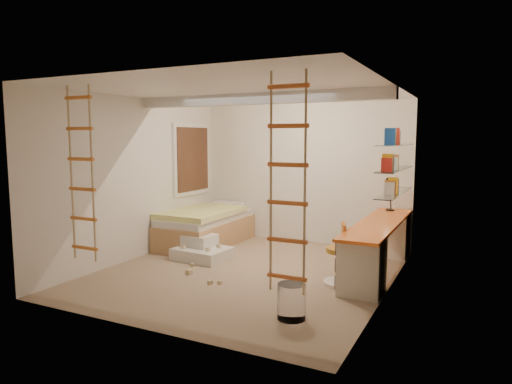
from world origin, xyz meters
The scene contains 15 objects.
floor centered at (0.00, 0.00, 0.00)m, with size 4.50×4.50×0.00m, color #917C5D.
ceiling_beam centered at (0.00, 0.30, 2.52)m, with size 4.00×0.18×0.16m, color white.
window_frame centered at (-1.97, 1.50, 1.55)m, with size 0.06×1.15×1.35m, color white.
window_blind centered at (-1.93, 1.50, 1.55)m, with size 0.02×1.00×1.20m, color #4C2D1E.
rope_ladder_left centered at (-1.35, -1.75, 1.52)m, with size 0.41×0.04×2.13m, color orange, non-canonical shape.
rope_ladder_right centered at (1.35, -1.75, 1.52)m, with size 0.41×0.04×2.13m, color #D55624, non-canonical shape.
waste_bin centered at (1.23, -1.32, 0.19)m, with size 0.31×0.31×0.39m, color white.
desk centered at (1.72, 0.86, 0.40)m, with size 0.56×2.80×0.75m.
shelves centered at (1.87, 1.13, 1.50)m, with size 0.25×1.80×0.71m.
bed centered at (-1.48, 1.23, 0.33)m, with size 1.02×2.00×0.69m.
task_lamp centered at (1.67, 1.82, 1.14)m, with size 0.14×0.36×0.57m.
swivel_chair centered at (1.40, 0.05, 0.30)m, with size 0.63×0.63×0.82m.
play_platform centered at (-1.02, 0.35, 0.15)m, with size 0.89×0.72×0.37m.
toy_blocks centered at (-0.80, 0.01, 0.25)m, with size 1.21×1.22×0.64m.
books centered at (1.87, 1.13, 1.64)m, with size 0.14×0.64×0.92m.
Camera 1 is at (3.00, -5.76, 1.95)m, focal length 32.00 mm.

